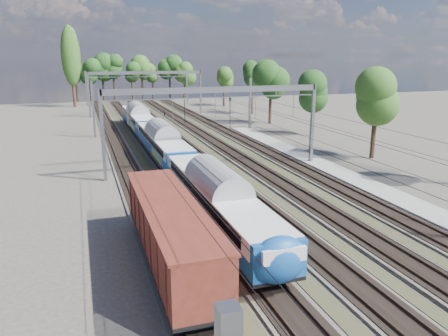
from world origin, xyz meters
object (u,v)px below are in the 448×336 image
object	(u,v)px
emu_train	(163,139)
freight_boxcar	(170,230)
signal_near	(185,106)
signal_far	(230,109)
worker	(165,112)

from	to	relation	value
emu_train	freight_boxcar	bearing A→B (deg)	-99.64
emu_train	freight_boxcar	world-z (taller)	emu_train
freight_boxcar	emu_train	bearing A→B (deg)	80.36
freight_boxcar	signal_near	size ratio (longest dim) A/B	2.81
signal_near	emu_train	bearing A→B (deg)	-119.89
signal_far	freight_boxcar	bearing A→B (deg)	-124.94
emu_train	freight_boxcar	size ratio (longest dim) A/B	4.34
freight_boxcar	worker	xyz separation A→B (m)	(11.97, 64.72, -1.47)
emu_train	signal_near	size ratio (longest dim) A/B	12.20
worker	signal_far	xyz separation A→B (m)	(7.26, -19.55, 2.65)
signal_near	signal_far	world-z (taller)	signal_far
emu_train	signal_near	distance (m)	28.44
emu_train	signal_far	world-z (taller)	signal_far
emu_train	freight_boxcar	distance (m)	26.89
worker	signal_far	distance (m)	21.02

